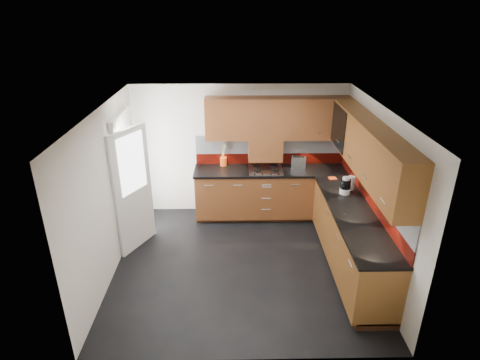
{
  "coord_description": "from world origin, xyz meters",
  "views": [
    {
      "loc": [
        -0.12,
        -5.08,
        3.69
      ],
      "look_at": [
        -0.02,
        0.65,
        1.12
      ],
      "focal_mm": 30.0,
      "sensor_mm": 36.0,
      "label": 1
    }
  ],
  "objects_px": {
    "utensil_pot": "(223,160)",
    "food_processor": "(345,186)",
    "gas_hob": "(266,169)",
    "toaster": "(299,162)"
  },
  "relations": [
    {
      "from": "gas_hob",
      "to": "toaster",
      "type": "bearing_deg",
      "value": 14.89
    },
    {
      "from": "utensil_pot",
      "to": "gas_hob",
      "type": "bearing_deg",
      "value": -17.8
    },
    {
      "from": "gas_hob",
      "to": "utensil_pot",
      "type": "relative_size",
      "value": 1.31
    },
    {
      "from": "toaster",
      "to": "gas_hob",
      "type": "bearing_deg",
      "value": -165.11
    },
    {
      "from": "utensil_pot",
      "to": "toaster",
      "type": "xyz_separation_m",
      "value": [
        1.36,
        -0.08,
        -0.01
      ]
    },
    {
      "from": "toaster",
      "to": "food_processor",
      "type": "relative_size",
      "value": 1.03
    },
    {
      "from": "gas_hob",
      "to": "toaster",
      "type": "xyz_separation_m",
      "value": [
        0.61,
        0.16,
        0.08
      ]
    },
    {
      "from": "utensil_pot",
      "to": "food_processor",
      "type": "xyz_separation_m",
      "value": [
        1.91,
        -1.2,
        0.03
      ]
    },
    {
      "from": "gas_hob",
      "to": "food_processor",
      "type": "xyz_separation_m",
      "value": [
        1.16,
        -0.96,
        0.11
      ]
    },
    {
      "from": "food_processor",
      "to": "utensil_pot",
      "type": "bearing_deg",
      "value": 147.86
    }
  ]
}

